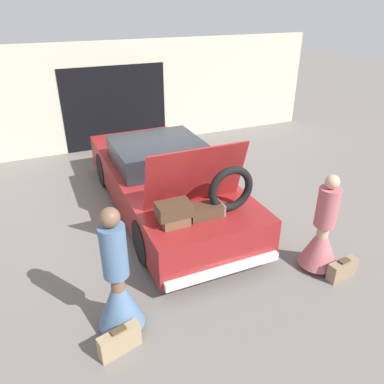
% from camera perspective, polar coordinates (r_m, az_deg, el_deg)
% --- Properties ---
extents(ground_plane, '(40.00, 40.00, 0.00)m').
position_cam_1_polar(ground_plane, '(7.57, -4.11, -2.35)').
color(ground_plane, slate).
extents(garage_wall_back, '(12.00, 0.14, 2.80)m').
position_cam_1_polar(garage_wall_back, '(10.61, -11.79, 14.07)').
color(garage_wall_back, beige).
rests_on(garage_wall_back, ground_plane).
extents(car, '(1.95, 5.03, 1.85)m').
position_cam_1_polar(car, '(7.28, -4.24, 1.75)').
color(car, maroon).
rests_on(car, ground_plane).
extents(person_left, '(0.58, 0.58, 1.76)m').
position_cam_1_polar(person_left, '(4.76, -11.17, -14.28)').
color(person_left, brown).
rests_on(person_left, ground_plane).
extents(person_right, '(0.59, 0.59, 1.58)m').
position_cam_1_polar(person_right, '(6.01, 19.17, -6.41)').
color(person_right, tan).
rests_on(person_right, ground_plane).
extents(suitcase_beside_left_person, '(0.53, 0.26, 0.36)m').
position_cam_1_polar(suitcase_beside_left_person, '(4.82, -10.96, -21.40)').
color(suitcase_beside_left_person, '#9E8460').
rests_on(suitcase_beside_left_person, ground_plane).
extents(suitcase_beside_right_person, '(0.51, 0.21, 0.32)m').
position_cam_1_polar(suitcase_beside_right_person, '(6.15, 21.93, -10.86)').
color(suitcase_beside_right_person, '#8C7259').
rests_on(suitcase_beside_right_person, ground_plane).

